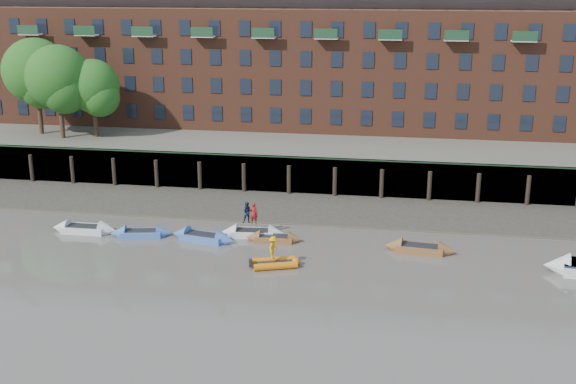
% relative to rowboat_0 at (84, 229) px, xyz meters
% --- Properties ---
extents(ground, '(220.00, 220.00, 0.00)m').
position_rel_rowboat_0_xyz_m(ground, '(15.47, -9.76, -0.26)').
color(ground, '#5E5750').
rests_on(ground, ground).
extents(foreshore, '(110.00, 8.00, 0.50)m').
position_rel_rowboat_0_xyz_m(foreshore, '(15.47, 8.24, -0.26)').
color(foreshore, '#3D382F').
rests_on(foreshore, ground).
extents(mud_band, '(110.00, 1.60, 0.10)m').
position_rel_rowboat_0_xyz_m(mud_band, '(15.47, 4.84, -0.26)').
color(mud_band, '#4C4336').
rests_on(mud_band, ground).
extents(river_wall, '(110.00, 1.23, 3.30)m').
position_rel_rowboat_0_xyz_m(river_wall, '(15.47, 12.62, 1.34)').
color(river_wall, '#2D2A26').
rests_on(river_wall, ground).
extents(bank_terrace, '(110.00, 28.00, 3.20)m').
position_rel_rowboat_0_xyz_m(bank_terrace, '(15.47, 26.24, 1.34)').
color(bank_terrace, '#5E594D').
rests_on(bank_terrace, ground).
extents(apartment_terrace, '(80.60, 15.56, 20.98)m').
position_rel_rowboat_0_xyz_m(apartment_terrace, '(15.47, 27.23, 12.57)').
color(apartment_terrace, brown).
rests_on(apartment_terrace, bank_terrace).
extents(tree_cluster, '(11.76, 7.74, 9.40)m').
position_rel_rowboat_0_xyz_m(tree_cluster, '(-10.15, 17.59, 8.75)').
color(tree_cluster, '#3A281C').
rests_on(tree_cluster, bank_terrace).
extents(rowboat_0, '(5.02, 1.48, 1.45)m').
position_rel_rowboat_0_xyz_m(rowboat_0, '(0.00, 0.00, 0.00)').
color(rowboat_0, silver).
rests_on(rowboat_0, ground).
extents(rowboat_1, '(4.70, 2.17, 1.32)m').
position_rel_rowboat_0_xyz_m(rowboat_1, '(4.48, -0.12, -0.02)').
color(rowboat_1, '#4468B8').
rests_on(rowboat_1, ground).
extents(rowboat_2, '(5.10, 2.38, 1.43)m').
position_rel_rowboat_0_xyz_m(rowboat_2, '(9.18, -0.25, -0.00)').
color(rowboat_2, '#4468B8').
rests_on(rowboat_2, ground).
extents(rowboat_3, '(4.87, 1.76, 1.39)m').
position_rel_rowboat_0_xyz_m(rowboat_3, '(12.55, 1.20, -0.01)').
color(rowboat_3, silver).
rests_on(rowboat_3, ground).
extents(rowboat_4, '(4.17, 1.37, 1.20)m').
position_rel_rowboat_0_xyz_m(rowboat_4, '(14.29, 0.43, -0.04)').
color(rowboat_4, brown).
rests_on(rowboat_4, ground).
extents(rowboat_6, '(5.07, 1.95, 1.44)m').
position_rel_rowboat_0_xyz_m(rowboat_6, '(24.60, 0.01, -0.00)').
color(rowboat_6, brown).
rests_on(rowboat_6, ground).
extents(rib_tender, '(3.20, 2.33, 0.54)m').
position_rel_rowboat_0_xyz_m(rib_tender, '(15.27, -4.14, -0.02)').
color(rib_tender, orange).
rests_on(rib_tender, ground).
extents(person_rower_a, '(0.62, 0.43, 1.64)m').
position_rel_rowboat_0_xyz_m(person_rower_a, '(12.62, 1.26, 1.50)').
color(person_rower_a, maroon).
rests_on(person_rower_a, rowboat_3).
extents(person_rower_b, '(0.89, 0.76, 1.61)m').
position_rel_rowboat_0_xyz_m(person_rower_b, '(12.14, 1.38, 1.48)').
color(person_rower_b, '#19233F').
rests_on(person_rower_b, rowboat_3).
extents(person_rib_crew, '(0.76, 1.12, 1.60)m').
position_rel_rowboat_0_xyz_m(person_rib_crew, '(15.07, -4.20, 1.05)').
color(person_rib_crew, orange).
rests_on(person_rib_crew, rib_tender).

